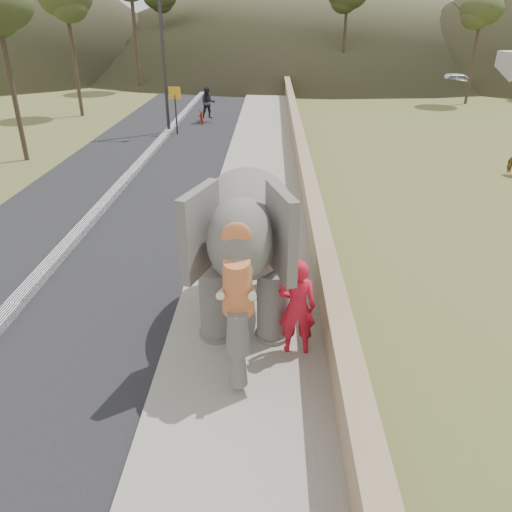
{
  "coord_description": "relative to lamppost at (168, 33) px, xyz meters",
  "views": [
    {
      "loc": [
        0.45,
        -8.51,
        5.73
      ],
      "look_at": [
        0.2,
        -0.22,
        1.7
      ],
      "focal_mm": 35.0,
      "sensor_mm": 36.0,
      "label": 1
    }
  ],
  "objects": [
    {
      "name": "road",
      "position": [
        -0.31,
        -8.12,
        -4.86
      ],
      "size": [
        7.0,
        120.0,
        0.03
      ],
      "primitive_type": "cube",
      "color": "black",
      "rests_on": "ground"
    },
    {
      "name": "ground",
      "position": [
        4.69,
        -18.12,
        -4.87
      ],
      "size": [
        160.0,
        160.0,
        0.0
      ],
      "primitive_type": "plane",
      "color": "olive",
      "rests_on": "ground"
    },
    {
      "name": "median",
      "position": [
        -0.31,
        -8.12,
        -4.76
      ],
      "size": [
        0.35,
        120.0,
        0.22
      ],
      "primitive_type": "cube",
      "color": "black",
      "rests_on": "ground"
    },
    {
      "name": "elephant_and_man",
      "position": [
        4.71,
        -17.73,
        -3.18
      ],
      "size": [
        2.39,
        4.32,
        3.12
      ],
      "color": "slate",
      "rests_on": "ground"
    },
    {
      "name": "trees",
      "position": [
        6.51,
        12.38,
        -0.75
      ],
      "size": [
        47.58,
        43.15,
        9.87
      ],
      "color": "#473828",
      "rests_on": "ground"
    },
    {
      "name": "distant_car",
      "position": [
        20.42,
        16.82,
        -4.15
      ],
      "size": [
        4.23,
        1.72,
        1.44
      ],
      "primitive_type": "imported",
      "rotation": [
        0.0,
        0.0,
        1.57
      ],
      "color": "silver",
      "rests_on": "ground"
    },
    {
      "name": "parapet",
      "position": [
        6.34,
        -8.12,
        -4.32
      ],
      "size": [
        0.3,
        120.0,
        1.1
      ],
      "primitive_type": "cube",
      "color": "tan",
      "rests_on": "ground"
    },
    {
      "name": "hill_far",
      "position": [
        9.69,
        51.88,
        2.13
      ],
      "size": [
        80.0,
        80.0,
        14.0
      ],
      "primitive_type": "cone",
      "color": "brown",
      "rests_on": "ground"
    },
    {
      "name": "walkway",
      "position": [
        4.69,
        -8.12,
        -4.8
      ],
      "size": [
        3.0,
        120.0,
        0.15
      ],
      "primitive_type": "cube",
      "color": "#9E9687",
      "rests_on": "ground"
    },
    {
      "name": "lamppost",
      "position": [
        0.0,
        0.0,
        0.0
      ],
      "size": [
        1.76,
        0.36,
        8.0
      ],
      "color": "#2A2A2F",
      "rests_on": "ground"
    },
    {
      "name": "signboard",
      "position": [
        0.19,
        -0.32,
        -3.23
      ],
      "size": [
        0.6,
        0.08,
        2.4
      ],
      "color": "#2D2D33",
      "rests_on": "ground"
    },
    {
      "name": "motorcyclist",
      "position": [
        1.31,
        2.83,
        -4.05
      ],
      "size": [
        1.31,
        1.66,
        1.99
      ],
      "color": "#9C110E",
      "rests_on": "ground"
    }
  ]
}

